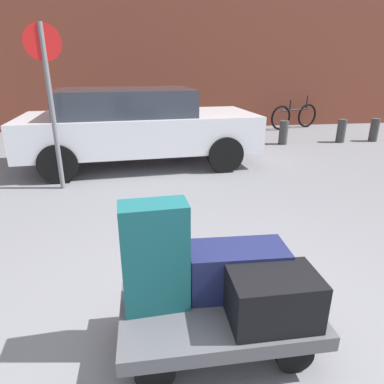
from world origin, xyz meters
TOP-DOWN VIEW (x-y plane):
  - ground_plane at (0.00, 0.00)m, footprint 60.00×60.00m
  - luggage_cart at (0.00, 0.00)m, footprint 1.27×0.73m
  - duffel_bag_black_front_right at (0.29, -0.16)m, footprint 0.53×0.35m
  - suitcase_teal_rear_left at (-0.39, 0.07)m, footprint 0.42×0.23m
  - duffel_bag_navy_center at (0.16, 0.15)m, footprint 0.66×0.34m
  - parked_car at (-0.53, 4.75)m, footprint 4.42×2.16m
  - bicycle_leaning at (4.17, 8.12)m, footprint 1.69×0.60m
  - bollard_kerb_near at (2.96, 6.04)m, footprint 0.21×0.21m
  - bollard_kerb_mid at (4.48, 6.04)m, footprint 0.21×0.21m
  - bollard_kerb_far at (5.38, 6.04)m, footprint 0.21×0.21m
  - no_parking_sign at (-1.72, 3.50)m, footprint 0.50×0.11m

SIDE VIEW (x-z plane):
  - ground_plane at x=0.00m, z-range 0.00..0.00m
  - luggage_cart at x=0.00m, z-range 0.10..0.44m
  - bollard_kerb_near at x=2.96m, z-range 0.00..0.57m
  - bollard_kerb_mid at x=4.48m, z-range 0.00..0.57m
  - bollard_kerb_far at x=5.38m, z-range 0.00..0.57m
  - bicycle_leaning at x=4.17m, z-range -0.11..0.85m
  - duffel_bag_black_front_right at x=0.29m, z-range 0.34..0.66m
  - duffel_bag_navy_center at x=0.16m, z-range 0.34..0.68m
  - suitcase_teal_rear_left at x=-0.39m, z-range 0.34..1.06m
  - parked_car at x=-0.53m, z-range 0.05..1.47m
  - no_parking_sign at x=-1.72m, z-range 0.28..2.64m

